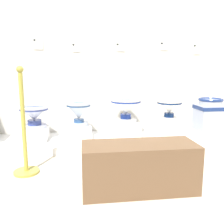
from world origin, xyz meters
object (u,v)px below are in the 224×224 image
antique_toilet_tall_cobalt (34,114)px  antique_toilet_central_ornate (126,107)px  stanchion_post_near_left (25,141)px  plinth_block_tall_cobalt (35,134)px  plinth_block_rightmost (79,132)px  plinth_block_slender_white (208,132)px  antique_toilet_leftmost (169,107)px  info_placard_sixth (197,49)px  info_placard_second (38,44)px  info_placard_fourth (120,47)px  plinth_block_leftmost (168,128)px  plinth_block_central_ornate (126,129)px  antique_toilet_slender_white (210,113)px  info_placard_third (76,47)px  antique_toilet_rightmost (79,111)px  museum_bench (139,167)px  info_placard_fifth (164,46)px

antique_toilet_tall_cobalt → antique_toilet_central_ornate: (1.21, 0.06, 0.06)m
stanchion_post_near_left → plinth_block_tall_cobalt: bearing=94.1°
antique_toilet_central_ornate → plinth_block_rightmost: bearing=-177.3°
antique_toilet_tall_cobalt → plinth_block_slender_white: (2.37, -0.05, -0.31)m
antique_toilet_tall_cobalt → plinth_block_rightmost: 0.63m
plinth_block_rightmost → antique_toilet_leftmost: size_ratio=0.97×
plinth_block_tall_cobalt → info_placard_sixth: bearing=8.8°
antique_toilet_central_ornate → info_placard_second: 1.48m
plinth_block_tall_cobalt → info_placard_fourth: 1.68m
antique_toilet_tall_cobalt → antique_toilet_leftmost: size_ratio=1.10×
plinth_block_leftmost → stanchion_post_near_left: stanchion_post_near_left is taller
plinth_block_tall_cobalt → plinth_block_central_ornate: size_ratio=1.01×
plinth_block_central_ornate → antique_toilet_slender_white: 1.19m
antique_toilet_leftmost → info_placard_sixth: info_placard_sixth is taller
plinth_block_tall_cobalt → info_placard_third: (0.55, 0.36, 1.13)m
plinth_block_tall_cobalt → antique_toilet_central_ornate: 1.25m
antique_toilet_rightmost → antique_toilet_leftmost: size_ratio=0.97×
antique_toilet_slender_white → plinth_block_leftmost: bearing=178.3°
antique_toilet_tall_cobalt → antique_toilet_leftmost: bearing=-1.1°
info_placard_third → antique_toilet_central_ornate: bearing=-24.1°
plinth_block_tall_cobalt → info_placard_third: 1.30m
antique_toilet_rightmost → info_placard_fourth: size_ratio=2.52×
stanchion_post_near_left → museum_bench: 1.11m
plinth_block_tall_cobalt → plinth_block_central_ornate: (1.21, 0.06, 0.01)m
plinth_block_tall_cobalt → antique_toilet_central_ornate: size_ratio=0.90×
antique_toilet_rightmost → info_placard_second: bearing=148.4°
plinth_block_rightmost → info_placard_third: (-0.02, 0.33, 1.13)m
info_placard_fifth → plinth_block_leftmost: bearing=-94.7°
plinth_block_tall_cobalt → antique_toilet_central_ornate: bearing=3.1°
plinth_block_rightmost → museum_bench: (0.50, -1.34, 0.04)m
info_placard_fourth → plinth_block_slender_white: bearing=-19.1°
antique_toilet_tall_cobalt → info_placard_second: 0.97m
plinth_block_leftmost → stanchion_post_near_left: 1.91m
antique_toilet_central_ornate → plinth_block_slender_white: antique_toilet_central_ornate is taller
antique_toilet_rightmost → plinth_block_central_ornate: 0.70m
plinth_block_leftmost → info_placard_fifth: (0.03, 0.40, 1.13)m
info_placard_fifth → museum_bench: 2.15m
antique_toilet_tall_cobalt → stanchion_post_near_left: bearing=-85.9°
antique_toilet_rightmost → museum_bench: (0.50, -1.34, -0.25)m
antique_toilet_rightmost → info_placard_sixth: size_ratio=2.22×
plinth_block_slender_white → antique_toilet_slender_white: 0.27m
antique_toilet_rightmost → plinth_block_slender_white: (1.80, -0.09, -0.33)m
plinth_block_leftmost → museum_bench: size_ratio=0.35×
plinth_block_central_ornate → plinth_block_leftmost: plinth_block_leftmost is taller
plinth_block_rightmost → info_placard_fourth: bearing=28.2°
antique_toilet_tall_cobalt → info_placard_fourth: 1.51m
info_placard_fifth → antique_toilet_tall_cobalt: bearing=-168.8°
antique_toilet_leftmost → plinth_block_leftmost: bearing=0.0°
info_placard_second → plinth_block_rightmost: bearing=-31.6°
info_placard_fourth → stanchion_post_near_left: bearing=-132.7°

